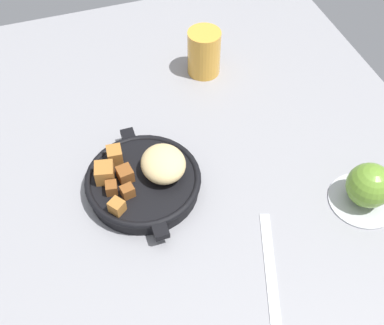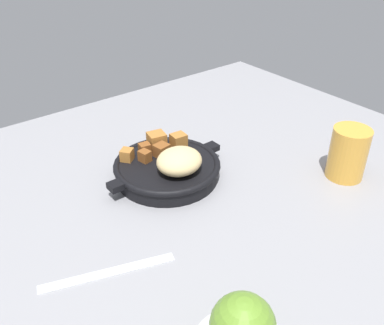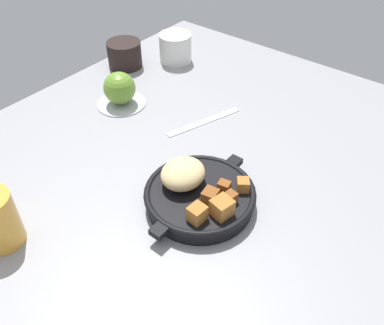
% 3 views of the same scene
% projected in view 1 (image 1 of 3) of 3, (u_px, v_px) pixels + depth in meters
% --- Properties ---
extents(ground_plane, '(1.20, 0.95, 0.02)m').
position_uv_depth(ground_plane, '(191.00, 193.00, 0.86)').
color(ground_plane, gray).
extents(cast_iron_skillet, '(0.24, 0.20, 0.08)m').
position_uv_depth(cast_iron_skillet, '(145.00, 179.00, 0.84)').
color(cast_iron_skillet, black).
rests_on(cast_iron_skillet, ground_plane).
extents(saucer_plate, '(0.12, 0.12, 0.01)m').
position_uv_depth(saucer_plate, '(363.00, 200.00, 0.84)').
color(saucer_plate, '#B7BABF').
rests_on(saucer_plate, ground_plane).
extents(red_apple, '(0.08, 0.08, 0.08)m').
position_uv_depth(red_apple, '(369.00, 185.00, 0.81)').
color(red_apple, olive).
rests_on(red_apple, saucer_plate).
extents(butter_knife, '(0.19, 0.08, 0.00)m').
position_uv_depth(butter_knife, '(270.00, 266.00, 0.76)').
color(butter_knife, silver).
rests_on(butter_knife, ground_plane).
extents(juice_glass_amber, '(0.07, 0.07, 0.10)m').
position_uv_depth(juice_glass_amber, '(204.00, 52.00, 1.02)').
color(juice_glass_amber, gold).
rests_on(juice_glass_amber, ground_plane).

